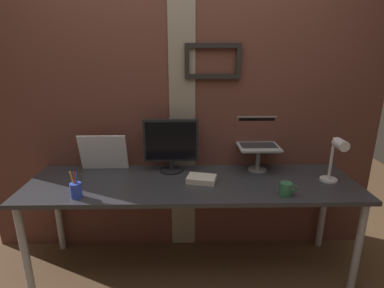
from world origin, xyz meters
name	(u,v)px	position (x,y,z in m)	size (l,w,h in m)	color
ground_plane	(181,276)	(0.00, 0.00, 0.00)	(6.00, 6.00, 0.00)	brown
brick_wall_back	(180,109)	(0.00, 0.48, 1.19)	(3.16, 0.16, 2.37)	brown
desk	(192,190)	(0.09, 0.09, 0.67)	(2.34, 0.65, 0.73)	#333338
monitor	(171,143)	(-0.07, 0.30, 0.96)	(0.41, 0.18, 0.41)	black
laptop_stand	(258,155)	(0.60, 0.30, 0.86)	(0.28, 0.22, 0.19)	gray
laptop	(257,138)	(0.60, 0.36, 0.97)	(0.31, 0.28, 0.22)	#ADB2B7
whiteboard_panel	(103,153)	(-0.59, 0.33, 0.87)	(0.36, 0.02, 0.29)	white
desk_lamp	(336,156)	(1.07, 0.04, 0.94)	(0.12, 0.20, 0.34)	white
pen_cup	(76,190)	(-0.65, -0.13, 0.78)	(0.07, 0.07, 0.18)	blue
coffee_mug	(286,189)	(0.68, -0.13, 0.78)	(0.11, 0.08, 0.09)	#33724C
paper_clutter_stack	(202,179)	(0.15, 0.09, 0.75)	(0.20, 0.14, 0.04)	silver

